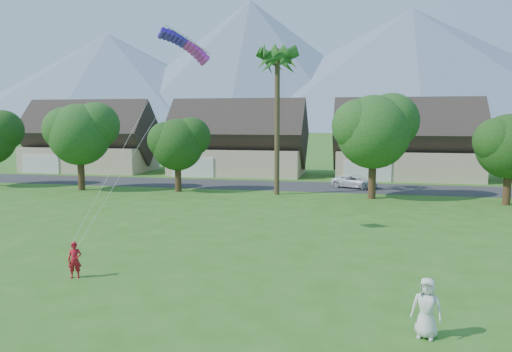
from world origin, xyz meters
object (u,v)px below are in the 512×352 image
(kite_flyer, at_px, (75,260))
(watcher, at_px, (427,308))
(parafoil_kite, at_px, (186,43))
(parked_car, at_px, (355,182))

(kite_flyer, bearing_deg, watcher, -32.28)
(kite_flyer, bearing_deg, parafoil_kite, 52.67)
(watcher, bearing_deg, parked_car, 108.85)
(parked_car, relative_size, parafoil_kite, 1.41)
(watcher, bearing_deg, kite_flyer, -177.65)
(kite_flyer, bearing_deg, parked_car, 49.25)
(parked_car, bearing_deg, parafoil_kite, -179.31)
(kite_flyer, distance_m, parked_car, 31.53)
(parafoil_kite, bearing_deg, parked_car, 40.56)
(kite_flyer, distance_m, watcher, 13.89)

